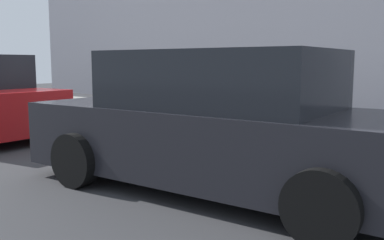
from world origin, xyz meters
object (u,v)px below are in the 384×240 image
Objects in this scene: suitcase_olive_1 at (269,121)px; suitcase_black_4 at (196,119)px; suitcase_teal_5 at (174,113)px; suitcase_red_0 at (298,123)px; suitcase_navy_2 at (241,124)px; suitcase_silver_3 at (215,120)px; fire_hydrant at (137,107)px; bollard_post at (113,106)px; parked_car_charcoal_0 at (221,126)px.

suitcase_black_4 reaches higher than suitcase_olive_1.
suitcase_teal_5 reaches higher than suitcase_olive_1.
suitcase_teal_5 reaches higher than suitcase_red_0.
suitcase_teal_5 is at bearing 0.11° from suitcase_black_4.
suitcase_silver_3 is at bearing 9.23° from suitcase_navy_2.
fire_hydrant reaches higher than suitcase_olive_1.
suitcase_olive_1 is at bearing -177.14° from suitcase_navy_2.
suitcase_black_4 is (2.00, 0.01, -0.09)m from suitcase_red_0.
fire_hydrant is 0.95× the size of bollard_post.
suitcase_black_4 is 0.53m from suitcase_teal_5.
suitcase_teal_5 is at bearing -6.44° from suitcase_silver_3.
suitcase_red_0 is at bearing -178.94° from fire_hydrant.
suitcase_black_4 is at bearing -48.26° from parked_car_charcoal_0.
parked_car_charcoal_0 is at bearing 104.48° from suitcase_olive_1.
suitcase_red_0 is at bearing -175.11° from suitcase_silver_3.
suitcase_red_0 is 0.50m from suitcase_olive_1.
suitcase_silver_3 is 2.00m from fire_hydrant.
fire_hydrant is at bearing 3.09° from suitcase_teal_5.
bollard_post is (2.55, 0.09, 0.10)m from suitcase_silver_3.
suitcase_black_4 is at bearing -2.09° from suitcase_navy_2.
fire_hydrant is at bearing -32.71° from parked_car_charcoal_0.
suitcase_black_4 reaches higher than bollard_post.
suitcase_olive_1 reaches higher than suitcase_silver_3.
suitcase_olive_1 is 0.73× the size of suitcase_teal_5.
suitcase_olive_1 is 1.51m from suitcase_black_4.
suitcase_silver_3 is 0.82× the size of bollard_post.
suitcase_red_0 is at bearing -176.96° from bollard_post.
suitcase_teal_5 is (1.52, -0.04, 0.09)m from suitcase_navy_2.
suitcase_teal_5 is (1.03, -0.12, 0.05)m from suitcase_silver_3.
suitcase_red_0 is 0.90× the size of suitcase_black_4.
suitcase_teal_5 is at bearing -176.91° from fire_hydrant.
suitcase_navy_2 is (1.01, 0.05, -0.09)m from suitcase_red_0.
suitcase_silver_3 is at bearing -178.06° from bollard_post.
suitcase_teal_5 is at bearing -1.33° from suitcase_navy_2.
bollard_post is at bearing 7.59° from suitcase_teal_5.
suitcase_red_0 is at bearing -87.28° from parked_car_charcoal_0.
parked_car_charcoal_0 reaches higher than suitcase_red_0.
parked_car_charcoal_0 reaches higher than suitcase_black_4.
suitcase_red_0 is at bearing -177.27° from suitcase_navy_2.
suitcase_navy_2 is at bearing -64.41° from parked_car_charcoal_0.
suitcase_teal_5 is 0.97m from fire_hydrant.
suitcase_black_4 reaches higher than suitcase_red_0.
suitcase_red_0 is at bearing -177.41° from suitcase_olive_1.
fire_hydrant is at bearing 1.06° from suitcase_red_0.
suitcase_silver_3 is 0.52m from suitcase_black_4.
suitcase_olive_1 is at bearing 2.59° from suitcase_red_0.
suitcase_navy_2 is 2.61m from parked_car_charcoal_0.
suitcase_navy_2 is at bearing -170.77° from suitcase_silver_3.
parked_car_charcoal_0 is at bearing 138.11° from suitcase_teal_5.
bollard_post is at bearing 1.94° from suitcase_silver_3.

